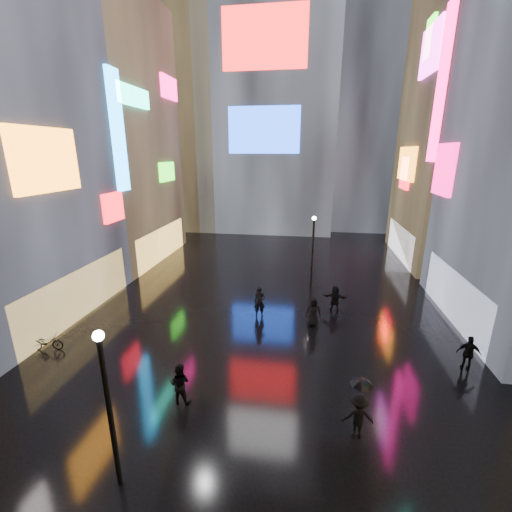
% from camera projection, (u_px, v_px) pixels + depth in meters
% --- Properties ---
extents(ground, '(140.00, 140.00, 0.00)m').
position_uv_depth(ground, '(273.00, 290.00, 25.03)').
color(ground, black).
rests_on(ground, ground).
extents(building_left_far, '(10.28, 12.00, 22.00)m').
position_uv_depth(building_left_far, '(100.00, 136.00, 29.86)').
color(building_left_far, black).
rests_on(building_left_far, ground).
extents(building_right_far, '(10.28, 12.00, 28.00)m').
position_uv_depth(building_right_far, '(482.00, 97.00, 28.05)').
color(building_right_far, black).
rests_on(building_right_far, ground).
extents(tower_main, '(16.00, 14.20, 42.00)m').
position_uv_depth(tower_main, '(272.00, 56.00, 42.01)').
color(tower_main, black).
rests_on(tower_main, ground).
extents(tower_flank_right, '(12.00, 12.00, 34.00)m').
position_uv_depth(tower_flank_right, '(367.00, 92.00, 43.32)').
color(tower_flank_right, black).
rests_on(tower_flank_right, ground).
extents(tower_flank_left, '(10.00, 10.00, 26.00)m').
position_uv_depth(tower_flank_left, '(185.00, 125.00, 44.10)').
color(tower_flank_left, black).
rests_on(tower_flank_left, ground).
extents(lamp_near, '(0.30, 0.30, 5.20)m').
position_uv_depth(lamp_near, '(108.00, 403.00, 9.57)').
color(lamp_near, black).
rests_on(lamp_near, ground).
extents(lamp_far, '(0.30, 0.30, 5.20)m').
position_uv_depth(lamp_far, '(313.00, 246.00, 25.48)').
color(lamp_far, black).
rests_on(lamp_far, ground).
extents(pedestrian_1, '(0.84, 0.66, 1.72)m').
position_uv_depth(pedestrian_1, '(180.00, 384.00, 13.57)').
color(pedestrian_1, black).
rests_on(pedestrian_1, ground).
extents(pedestrian_2, '(1.15, 0.72, 1.70)m').
position_uv_depth(pedestrian_2, '(358.00, 416.00, 11.91)').
color(pedestrian_2, black).
rests_on(pedestrian_2, ground).
extents(pedestrian_3, '(1.05, 0.61, 1.69)m').
position_uv_depth(pedestrian_3, '(469.00, 353.00, 15.65)').
color(pedestrian_3, black).
rests_on(pedestrian_3, ground).
extents(pedestrian_4, '(0.86, 0.56, 1.75)m').
position_uv_depth(pedestrian_4, '(314.00, 312.00, 19.62)').
color(pedestrian_4, black).
rests_on(pedestrian_4, ground).
extents(pedestrian_5, '(1.59, 0.68, 1.66)m').
position_uv_depth(pedestrian_5, '(335.00, 298.00, 21.52)').
color(pedestrian_5, black).
rests_on(pedestrian_5, ground).
extents(pedestrian_6, '(0.77, 0.58, 1.89)m').
position_uv_depth(pedestrian_6, '(260.00, 302.00, 20.72)').
color(pedestrian_6, black).
rests_on(pedestrian_6, ground).
extents(umbrella_1, '(0.92, 0.92, 0.66)m').
position_uv_depth(umbrella_1, '(361.00, 387.00, 11.57)').
color(umbrella_1, black).
rests_on(umbrella_1, pedestrian_2).
extents(umbrella_2, '(1.03, 1.02, 0.80)m').
position_uv_depth(umbrella_2, '(315.00, 291.00, 19.25)').
color(umbrella_2, black).
rests_on(umbrella_2, pedestrian_4).
extents(bicycle, '(1.69, 0.85, 0.85)m').
position_uv_depth(bicycle, '(47.00, 342.00, 17.33)').
color(bicycle, black).
rests_on(bicycle, ground).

